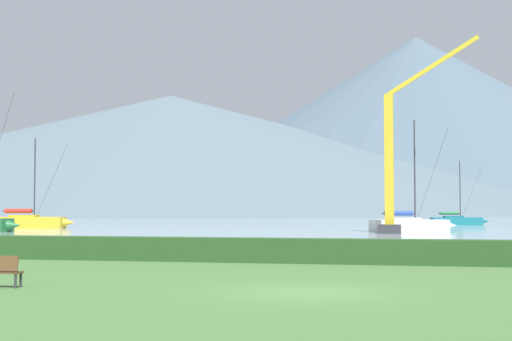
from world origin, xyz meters
TOP-DOWN VIEW (x-y plane):
  - ground_plane at (0.00, 0.00)m, footprint 1000.00×1000.00m
  - harbor_water at (0.00, 137.00)m, footprint 320.00×246.00m
  - hedge_line at (0.00, 11.00)m, footprint 80.00×1.20m
  - sailboat_slip_0 at (1.81, 53.33)m, footprint 8.46×4.70m
  - sailboat_slip_1 at (7.21, 80.85)m, footprint 7.48×3.43m
  - sailboat_slip_5 at (-39.77, 56.53)m, footprint 9.29×4.33m
  - dock_crane at (0.51, 48.16)m, footprint 8.92×2.00m
  - distant_hill_west_ridge at (-133.20, 389.69)m, footprint 183.24×183.24m
  - distant_hill_central_peak at (-102.47, 288.24)m, footprint 350.93×350.93m
  - distant_hill_east_ridge at (-0.23, 326.21)m, footprint 249.20×249.20m
  - distant_hill_far_shoulder at (-161.37, 388.41)m, footprint 249.69×249.69m

SIDE VIEW (x-z plane):
  - ground_plane at x=0.00m, z-range 0.00..0.00m
  - harbor_water at x=0.00m, z-range 0.00..0.00m
  - hedge_line at x=0.00m, z-range 0.00..1.04m
  - sailboat_slip_1 at x=7.21m, z-range -3.54..4.75m
  - sailboat_slip_0 at x=1.81m, z-range -4.64..6.03m
  - sailboat_slip_5 at x=-39.77m, z-range -4.26..5.76m
  - dock_crane at x=0.51m, z-range -2.95..14.53m
  - distant_hill_central_peak at x=-102.47m, z-range 0.00..49.77m
  - distant_hill_far_shoulder at x=-161.37m, z-range 0.00..58.90m
  - distant_hill_west_ridge at x=-133.20m, z-range 0.00..63.06m
  - distant_hill_east_ridge at x=-0.23m, z-range 0.00..78.42m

